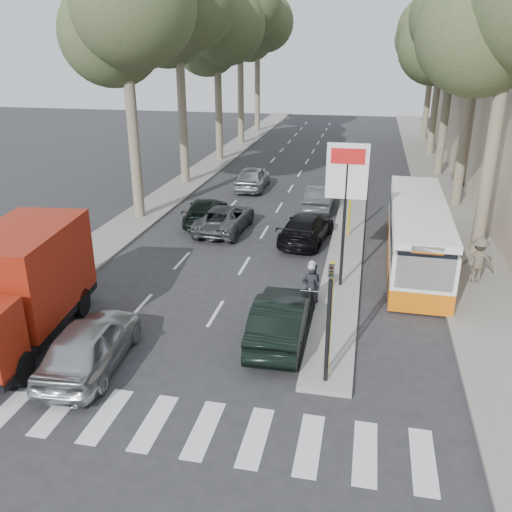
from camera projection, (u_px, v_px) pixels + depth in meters
The scene contains 26 objects.
ground at pixel (226, 345), 17.03m from camera, with size 120.00×120.00×0.00m, color #28282B.
sidewalk_right at pixel (434, 177), 38.15m from camera, with size 3.20×70.00×0.12m, color gray.
median_left at pixel (219, 159), 44.05m from camera, with size 2.40×64.00×0.12m, color gray.
traffic_island at pixel (348, 236), 26.41m from camera, with size 1.50×26.00×0.16m, color gray.
billboard at pixel (346, 196), 19.61m from camera, with size 1.50×12.10×5.60m.
traffic_light_island at pixel (329, 305), 14.14m from camera, with size 0.16×0.41×3.60m.
tree_l_a at pixel (127, 9), 25.77m from camera, with size 7.40×7.20×14.10m.
tree_l_b at pixel (180, 4), 32.83m from camera, with size 7.40×7.20×14.88m.
tree_l_c at pixel (219, 27), 40.46m from camera, with size 7.40×7.20×13.71m.
tree_l_d at pixel (242, 8), 47.13m from camera, with size 7.40×7.20×15.66m.
tree_l_e at pixel (259, 24), 54.82m from camera, with size 7.40×7.20×14.49m.
tree_r_c at pixel (457, 30), 35.56m from camera, with size 7.40×7.20×13.32m.
tree_r_d at pixel (447, 13), 42.32m from camera, with size 7.40×7.20×14.88m.
tree_r_e at pixel (437, 26), 49.84m from camera, with size 7.40×7.20×14.10m.
silver_hatchback at pixel (90, 344), 15.60m from camera, with size 1.82×4.53×1.54m, color #A9ACB1.
dark_hatchback at pixel (280, 318), 17.10m from camera, with size 1.59×4.55×1.50m, color black.
queue_car_a at pixel (225, 218), 27.22m from camera, with size 2.19×4.74×1.32m, color #52555A.
queue_car_b at pixel (306, 228), 25.69m from camera, with size 1.92×4.74×1.37m, color black.
queue_car_c at pixel (253, 178), 35.02m from camera, with size 1.78×4.43×1.51m, color #A6A9AE.
queue_car_d at pixel (320, 198), 30.74m from camera, with size 1.47×4.20×1.39m, color #505358.
queue_car_e at pixel (206, 211), 28.40m from camera, with size 1.84×4.52×1.31m, color black.
red_truck at pixel (19, 286), 16.72m from camera, with size 3.21×6.82×3.51m.
city_bus at pixel (417, 232), 22.90m from camera, with size 2.39×10.17×2.67m.
motorcycle at pixel (311, 286), 19.24m from camera, with size 0.76×2.08×1.77m.
pedestrian_near at pixel (434, 226), 25.28m from camera, with size 0.90×0.44×1.54m, color #3B334D.
pedestrian_far at pixel (478, 260), 20.94m from camera, with size 1.18×0.52×1.83m, color brown.
Camera 1 is at (3.97, -14.32, 8.84)m, focal length 38.00 mm.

